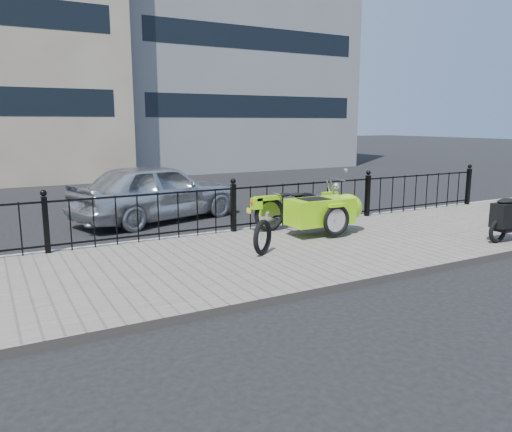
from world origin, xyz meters
TOP-DOWN VIEW (x-y plane):
  - ground at (0.00, 0.00)m, footprint 120.00×120.00m
  - sidewalk at (0.00, -0.50)m, footprint 30.00×3.80m
  - curb at (0.00, 1.44)m, footprint 30.00×0.10m
  - iron_fence at (0.00, 1.30)m, footprint 14.11×0.11m
  - building_grey at (7.00, 16.99)m, footprint 12.00×8.01m
  - motorcycle_sidecar at (1.52, 0.34)m, footprint 2.28×1.48m
  - spare_tire at (-0.37, -0.55)m, footprint 0.54×0.41m
  - sedan_car at (-0.80, 3.74)m, footprint 4.35×2.72m

SIDE VIEW (x-z plane):
  - ground at x=0.00m, z-range 0.00..0.00m
  - sidewalk at x=0.00m, z-range 0.00..0.12m
  - curb at x=0.00m, z-range 0.00..0.12m
  - spare_tire at x=-0.37m, z-range 0.12..0.72m
  - iron_fence at x=0.00m, z-range 0.05..1.12m
  - motorcycle_sidecar at x=1.52m, z-range 0.10..1.09m
  - sedan_car at x=-0.80m, z-range 0.00..1.38m
  - building_grey at x=7.00m, z-range 0.00..15.00m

